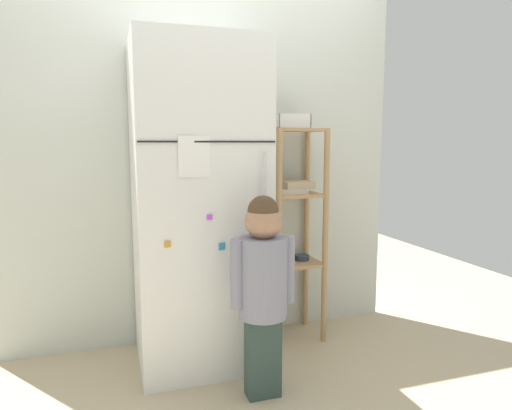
{
  "coord_description": "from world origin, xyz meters",
  "views": [
    {
      "loc": [
        -0.6,
        -2.5,
        1.26
      ],
      "look_at": [
        0.22,
        0.02,
        0.9
      ],
      "focal_mm": 32.08,
      "sensor_mm": 36.0,
      "label": 1
    }
  ],
  "objects_px": {
    "pantry_shelf_unit": "(293,216)",
    "fruit_bin": "(292,122)",
    "refrigerator": "(199,207)",
    "child_standing": "(263,277)"
  },
  "relations": [
    {
      "from": "refrigerator",
      "to": "child_standing",
      "type": "distance_m",
      "value": 0.6
    },
    {
      "from": "fruit_bin",
      "to": "pantry_shelf_unit",
      "type": "bearing_deg",
      "value": -23.87
    },
    {
      "from": "refrigerator",
      "to": "child_standing",
      "type": "height_order",
      "value": "refrigerator"
    },
    {
      "from": "pantry_shelf_unit",
      "to": "fruit_bin",
      "type": "bearing_deg",
      "value": 156.13
    },
    {
      "from": "child_standing",
      "to": "refrigerator",
      "type": "bearing_deg",
      "value": 114.4
    },
    {
      "from": "refrigerator",
      "to": "child_standing",
      "type": "xyz_separation_m",
      "value": [
        0.22,
        -0.48,
        -0.29
      ]
    },
    {
      "from": "refrigerator",
      "to": "pantry_shelf_unit",
      "type": "bearing_deg",
      "value": 12.74
    },
    {
      "from": "pantry_shelf_unit",
      "to": "child_standing",
      "type": "bearing_deg",
      "value": -123.93
    },
    {
      "from": "pantry_shelf_unit",
      "to": "refrigerator",
      "type": "bearing_deg",
      "value": -167.26
    },
    {
      "from": "refrigerator",
      "to": "fruit_bin",
      "type": "bearing_deg",
      "value": 13.65
    }
  ]
}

